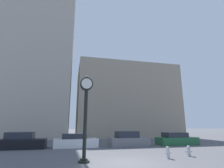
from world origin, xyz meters
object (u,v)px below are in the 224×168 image
car_black (21,142)px  car_grey (128,140)px  car_white (76,141)px  fire_hydrant_far (189,151)px  street_clock (86,108)px  fire_hydrant_near (168,152)px  car_green (176,139)px

car_black → car_grey: 10.31m
car_white → fire_hydrant_far: size_ratio=6.02×
street_clock → fire_hydrant_near: (5.46, 0.07, -2.77)m
street_clock → fire_hydrant_near: street_clock is taller
car_grey → fire_hydrant_far: 7.12m
car_black → fire_hydrant_near: size_ratio=5.63×
street_clock → fire_hydrant_near: size_ratio=6.90×
fire_hydrant_near → fire_hydrant_far: bearing=14.1°
car_grey → car_green: bearing=-1.6°
car_black → car_white: size_ratio=0.99×
car_green → fire_hydrant_near: bearing=-126.8°
street_clock → car_black: (-5.20, 7.39, -2.52)m
fire_hydrant_near → street_clock: bearing=-179.2°
street_clock → car_grey: (5.11, 7.30, -2.52)m
fire_hydrant_far → car_white: bearing=137.7°
fire_hydrant_far → car_green: bearing=63.3°
car_black → fire_hydrant_far: car_black is taller
street_clock → fire_hydrant_far: 7.88m
car_white → car_green: bearing=-2.5°
car_black → fire_hydrant_far: 14.30m
fire_hydrant_near → fire_hydrant_far: size_ratio=1.06×
street_clock → car_green: 13.34m
car_grey → fire_hydrant_near: 7.24m
street_clock → car_white: street_clock is taller
car_grey → car_green: 5.69m
car_black → car_grey: car_grey is taller
car_green → fire_hydrant_near: (-5.34, -7.31, -0.18)m
car_black → fire_hydrant_near: (10.66, -7.31, -0.25)m
car_grey → fire_hydrant_far: bearing=-74.1°
street_clock → car_black: bearing=125.1°
car_black → fire_hydrant_far: (12.55, -6.84, -0.27)m
car_white → fire_hydrant_near: size_ratio=5.68×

